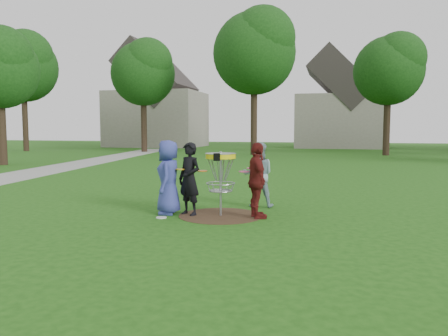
% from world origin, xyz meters
% --- Properties ---
extents(ground, '(100.00, 100.00, 0.00)m').
position_xyz_m(ground, '(0.00, 0.00, 0.00)').
color(ground, '#19470F').
rests_on(ground, ground).
extents(dirt_patch, '(1.80, 1.80, 0.01)m').
position_xyz_m(dirt_patch, '(0.00, 0.00, 0.00)').
color(dirt_patch, '#47331E').
rests_on(dirt_patch, ground).
extents(concrete_path, '(7.75, 39.92, 0.02)m').
position_xyz_m(concrete_path, '(-10.00, 8.00, 0.01)').
color(concrete_path, '#9E9E99').
rests_on(concrete_path, ground).
extents(player_blue, '(0.67, 0.88, 1.61)m').
position_xyz_m(player_blue, '(-1.16, -0.07, 0.81)').
color(player_blue, '#333C8C').
rests_on(player_blue, ground).
extents(player_black, '(0.68, 0.60, 1.57)m').
position_xyz_m(player_black, '(-0.68, -0.07, 0.78)').
color(player_black, black).
rests_on(player_black, ground).
extents(player_grey, '(0.83, 0.69, 1.54)m').
position_xyz_m(player_grey, '(0.60, 1.26, 0.77)').
color(player_grey, '#7A959E').
rests_on(player_grey, ground).
extents(player_maroon, '(0.75, 1.00, 1.58)m').
position_xyz_m(player_maroon, '(0.79, -0.06, 0.79)').
color(player_maroon, '#5C1715').
rests_on(player_maroon, ground).
extents(disc_on_grass, '(0.22, 0.22, 0.02)m').
position_xyz_m(disc_on_grass, '(-1.15, -0.52, 0.01)').
color(disc_on_grass, silver).
rests_on(disc_on_grass, ground).
extents(disc_golf_basket, '(0.66, 0.67, 1.38)m').
position_xyz_m(disc_golf_basket, '(0.00, -0.00, 1.02)').
color(disc_golf_basket, '#9EA0A5').
rests_on(disc_golf_basket, ground).
extents(held_discs, '(1.61, 1.27, 0.06)m').
position_xyz_m(held_discs, '(-0.07, 0.22, 0.96)').
color(held_discs, gold).
rests_on(held_discs, ground).
extents(tree_row, '(51.20, 17.42, 9.90)m').
position_xyz_m(tree_row, '(0.44, 20.67, 6.21)').
color(tree_row, '#38281C').
rests_on(tree_row, ground).
extents(house_row, '(44.50, 10.65, 11.62)m').
position_xyz_m(house_row, '(4.78, 33.07, 4.14)').
color(house_row, gray).
rests_on(house_row, ground).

